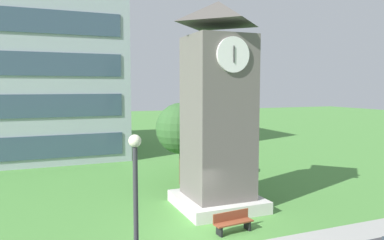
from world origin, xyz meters
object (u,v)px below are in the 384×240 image
object	(u,v)px
street_lamp	(136,198)
tree_streetside	(181,129)
tree_by_building	(195,132)
clock_tower	(218,117)
park_bench	(233,222)

from	to	relation	value
street_lamp	tree_streetside	bearing A→B (deg)	64.10
tree_by_building	tree_streetside	distance (m)	3.74
street_lamp	tree_streetside	distance (m)	13.46
tree_by_building	tree_streetside	bearing A→B (deg)	-125.92
clock_tower	street_lamp	distance (m)	9.34
clock_tower	park_bench	bearing A→B (deg)	-104.70
clock_tower	tree_streetside	bearing A→B (deg)	91.16
street_lamp	tree_streetside	size ratio (longest dim) A/B	0.94
tree_streetside	park_bench	bearing A→B (deg)	-95.18
street_lamp	tree_by_building	bearing A→B (deg)	61.95
park_bench	street_lamp	size ratio (longest dim) A/B	0.37
tree_by_building	park_bench	bearing A→B (deg)	-104.42
clock_tower	street_lamp	bearing A→B (deg)	-130.45
street_lamp	tree_streetside	world-z (taller)	tree_streetside
clock_tower	tree_by_building	bearing A→B (deg)	75.69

